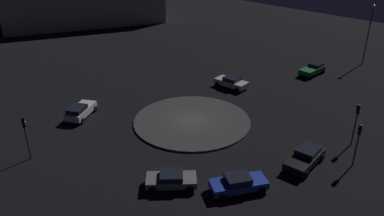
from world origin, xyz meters
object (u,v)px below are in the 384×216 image
car_black (305,157)px  streetlamp_east (370,26)px  traffic_light_southeast (357,117)px  car_silver (231,82)px  traffic_light_south (358,137)px  car_grey (171,179)px  car_green (313,69)px  car_white (80,111)px  car_blue (238,183)px  traffic_light_west (25,130)px

car_black → streetlamp_east: 30.89m
traffic_light_southeast → car_silver: bearing=-37.1°
car_black → traffic_light_south: (2.75, -3.03, 2.10)m
car_grey → traffic_light_south: bearing=-171.5°
car_green → car_silver: car_green is taller
car_black → car_white: 23.55m
car_blue → traffic_light_south: traffic_light_south is taller
traffic_light_southeast → streetlamp_east: 25.23m
car_green → traffic_light_south: 22.33m
car_black → car_white: size_ratio=1.05×
car_blue → car_grey: bearing=-20.5°
streetlamp_east → traffic_light_southeast: bearing=-159.6°
car_white → streetlamp_east: size_ratio=0.51×
car_grey → traffic_light_southeast: bearing=-161.2°
car_silver → traffic_light_south: bearing=-22.8°
car_black → streetlamp_east: streetlamp_east is taller
car_silver → car_blue: 20.84m
car_white → car_blue: bearing=-115.8°
car_silver → car_grey: car_silver is taller
traffic_light_west → traffic_light_southeast: bearing=-21.2°
car_blue → traffic_light_west: traffic_light_west is taller
traffic_light_southeast → traffic_light_west: (-22.37, 19.28, -0.05)m
car_green → streetlamp_east: (9.18, -3.15, 4.92)m
car_silver → traffic_light_west: 25.36m
car_black → car_white: car_white is taller
car_green → car_black: bearing=28.6°
car_grey → streetlamp_east: (39.81, 1.35, 4.98)m
car_silver → traffic_light_southeast: bearing=-13.8°
car_silver → traffic_light_south: (-6.12, -18.49, 2.13)m
car_grey → traffic_light_south: size_ratio=1.03×
car_blue → traffic_light_west: size_ratio=1.15×
car_black → car_grey: 11.81m
car_green → traffic_light_west: bearing=-9.9°
car_grey → streetlamp_east: bearing=-134.8°
car_white → streetlamp_east: 41.47m
car_green → streetlamp_east: 10.88m
traffic_light_southeast → car_black: bearing=49.1°
car_blue → streetlamp_east: (36.52, 5.45, 4.95)m
car_blue → car_white: 20.04m
car_black → car_silver: 17.82m
car_grey → traffic_light_west: size_ratio=1.01×
car_black → car_silver: size_ratio=1.08×
car_black → car_grey: (-10.20, 5.96, -0.06)m
traffic_light_west → car_black: bearing=-28.1°
car_black → car_green: car_black is taller
car_blue → car_grey: 5.26m
car_black → traffic_light_south: 4.60m
car_blue → car_white: bearing=-53.4°
car_grey → car_blue: bearing=172.0°
car_white → traffic_light_southeast: (15.04, -23.22, 2.18)m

